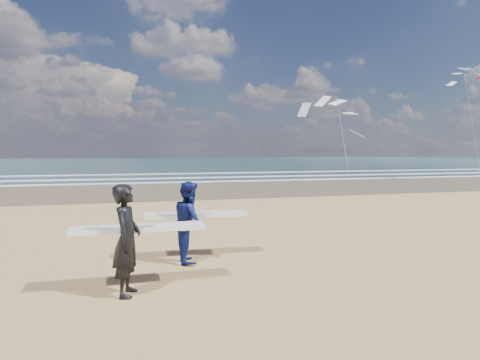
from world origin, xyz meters
name	(u,v)px	position (x,y,z in m)	size (l,w,h in m)	color
wet_sand_strip	(433,183)	(20.00, 18.00, 0.01)	(220.00, 12.00, 0.01)	brown
ocean	(235,162)	(20.00, 72.00, 0.01)	(220.00, 100.00, 0.02)	#173033
foam_breakers	(357,174)	(20.00, 28.10, 0.05)	(220.00, 11.70, 0.05)	white
surfer_near	(129,238)	(-1.36, -0.43, 0.91)	(2.21, 0.99, 1.78)	black
surfer_far	(190,221)	(-0.08, 1.30, 0.85)	(2.23, 1.11, 1.68)	#0D164E
kite_1	(341,124)	(17.01, 25.87, 4.56)	(6.54, 4.82, 7.81)	slate
kite_5	(470,112)	(37.90, 33.35, 6.76)	(4.88, 4.64, 12.93)	slate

